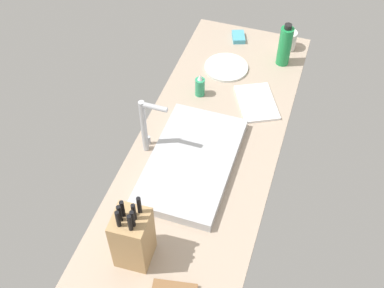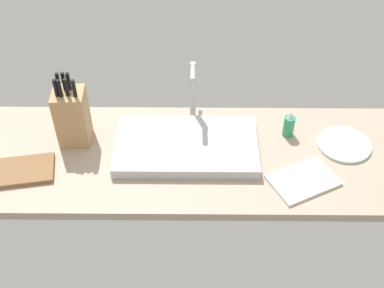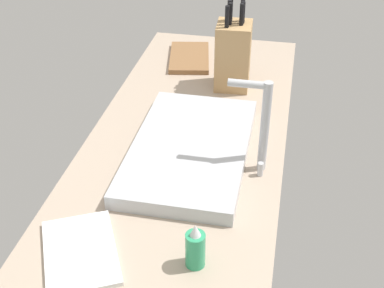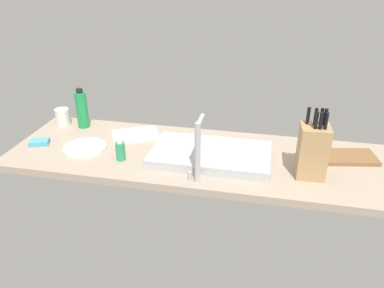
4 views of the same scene
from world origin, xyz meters
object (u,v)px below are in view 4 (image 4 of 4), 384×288
Objects in this scene: water_bottle at (82,109)px; coffee_mug at (63,117)px; knife_block at (313,151)px; dish_towel at (135,135)px; dish_sponge at (40,142)px; sink_basin at (211,155)px; faucet at (198,148)px; soap_bottle at (120,150)px; cutting_board at (347,157)px; dinner_plate at (85,148)px.

coffee_mug is at bearing -1.03° from water_bottle.
knife_block reaches higher than dish_towel.
water_bottle reaches higher than dish_sponge.
sink_basin is 1.82× the size of knife_block.
sink_basin is 2.07× the size of faucet.
soap_bottle is at bearing -14.64° from faucet.
dish_towel is at bearing -1.88° from cutting_board.
coffee_mug is at bearing -14.77° from knife_block.
cutting_board is 1.10× the size of dish_towel.
sink_basin reaches higher than cutting_board.
cutting_board is at bearing -172.66° from dinner_plate.
soap_bottle is 22.56cm from dinner_plate.
soap_bottle is at bearing 162.90° from dinner_plate.
soap_bottle is at bearing 172.20° from dish_sponge.
knife_block is 105.84cm from dinner_plate.
sink_basin is 5.90× the size of coffee_mug.
faucet is at bearing 164.47° from dinner_plate.
water_bottle reaches higher than coffee_mug.
dinner_plate is at bearing -179.29° from dish_sponge.
knife_block is 2.61× the size of soap_bottle.
dinner_plate is 0.89× the size of dish_towel.
dish_towel is at bearing 173.02° from coffee_mug.
faucet reaches higher than dinner_plate.
water_bottle is at bearing -15.88° from knife_block.
faucet is 2.93× the size of dish_sponge.
dinner_plate is (105.19, -2.94, -11.26)cm from knife_block.
knife_block is at bearing 46.06° from cutting_board.
sink_basin is 41.48cm from soap_bottle.
soap_bottle is at bearing 12.37° from cutting_board.
knife_block reaches higher than cutting_board.
water_bottle is 2.36× the size of coffee_mug.
soap_bottle reaches higher than cutting_board.
coffee_mug reaches higher than cutting_board.
knife_block reaches higher than sink_basin.
dish_towel is (-31.51, 5.14, -9.55)cm from water_bottle.
cutting_board is 148.43cm from dish_sponge.
knife_block reaches higher than water_bottle.
dish_sponge is (11.72, 24.75, -8.95)cm from water_bottle.
soap_bottle is 1.24× the size of coffee_mug.
dinner_plate is (123.34, 15.89, -0.30)cm from cutting_board.
faucet reaches higher than dish_towel.
cutting_board is (-61.85, -13.00, -1.19)cm from sink_basin.
faucet is at bearing 26.69° from cutting_board.
coffee_mug is at bearing -34.15° from soap_bottle.
dinner_plate is at bearing -4.38° from knife_block.
sink_basin is 6.06× the size of dish_sponge.
coffee_mug is (129.99, -27.61, -7.24)cm from knife_block.
faucet is 2.31× the size of soap_bottle.
dish_towel is at bearing 170.74° from water_bottle.
faucet is at bearing 150.27° from water_bottle.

